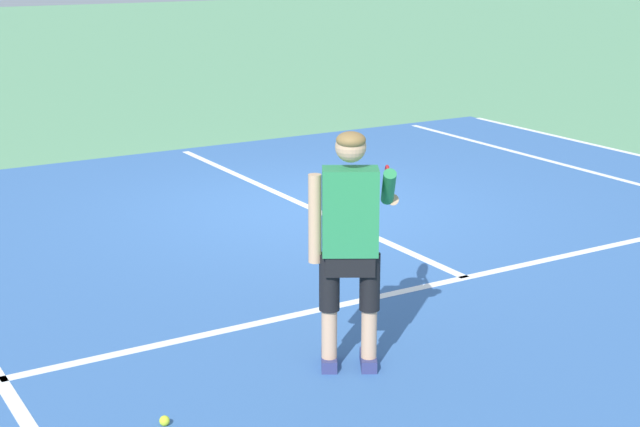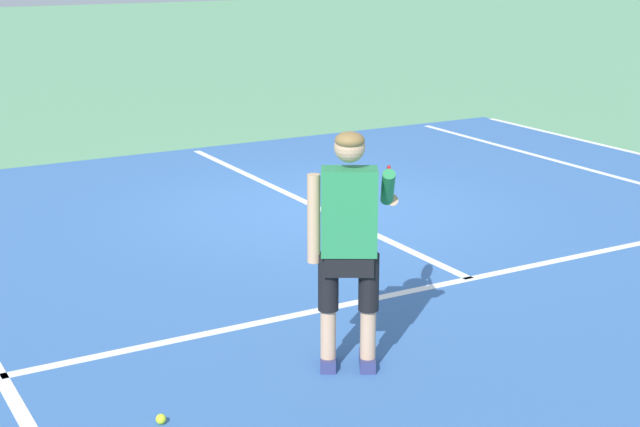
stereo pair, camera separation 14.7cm
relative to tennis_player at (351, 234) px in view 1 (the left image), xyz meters
name	(u,v)px [view 1 (the left image)]	position (x,y,z in m)	size (l,w,h in m)	color
ground_plane	(312,209)	(1.92, 3.82, -0.99)	(80.00, 80.00, 0.00)	#609E70
court_inner_surface	(367,234)	(1.92, 2.67, -0.99)	(10.98, 9.99, 0.00)	#3866A8
line_service	(465,278)	(1.92, 1.06, -0.99)	(8.23, 0.10, 0.01)	white
line_centre_service	(293,200)	(1.92, 4.26, -0.99)	(0.10, 6.40, 0.01)	white
line_singles_right	(640,185)	(6.03, 2.67, -0.99)	(0.10, 9.59, 0.01)	white
tennis_player	(351,234)	(0.00, 0.00, 0.00)	(1.04, 0.90, 1.71)	navy
tennis_ball_near_feet	(165,421)	(-1.46, -0.13, -0.96)	(0.07, 0.07, 0.07)	#CCE02D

